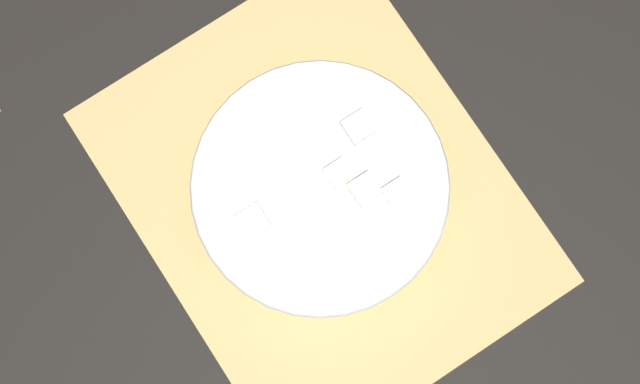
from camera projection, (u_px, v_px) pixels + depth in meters
name	position (u px, v px, depth m)	size (l,w,h in m)	color
ground_plane	(320.00, 197.00, 0.96)	(6.00, 6.00, 0.00)	black
bamboo_mat_center	(320.00, 197.00, 0.95)	(0.46, 0.37, 0.01)	tan
fruit_salad_bowl	(320.00, 190.00, 0.91)	(0.26, 0.26, 0.08)	silver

